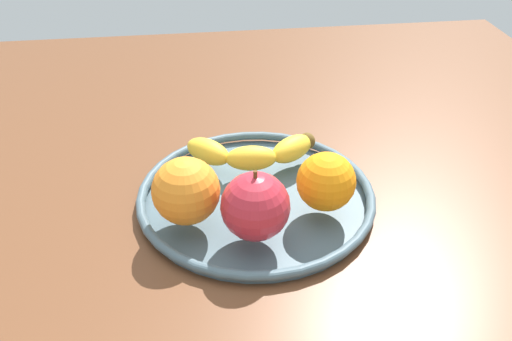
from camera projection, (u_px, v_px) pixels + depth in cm
name	position (u px, v px, depth cm)	size (l,w,h in cm)	color
ground_plane	(256.00, 213.00, 71.41)	(124.72, 124.72, 4.00)	brown
fruit_bowl	(256.00, 196.00, 69.76)	(30.28, 30.28, 1.80)	#465C66
banana	(253.00, 152.00, 73.55)	(19.02, 7.82, 3.34)	yellow
apple	(255.00, 206.00, 60.19)	(7.81, 7.81, 8.61)	#BB2735
orange_center	(326.00, 182.00, 64.65)	(7.12, 7.12, 7.12)	orange
orange_back_right	(186.00, 191.00, 62.44)	(7.93, 7.93, 7.93)	orange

